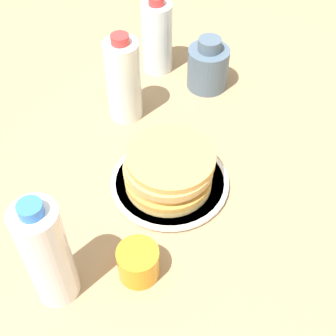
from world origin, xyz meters
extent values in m
plane|color=#9E7F5B|center=(0.00, 0.00, 0.00)|extent=(4.00, 4.00, 0.00)
cylinder|color=white|center=(0.02, 0.00, 0.01)|extent=(0.21, 0.21, 0.01)
cylinder|color=white|center=(0.02, 0.00, 0.01)|extent=(0.23, 0.23, 0.01)
cylinder|color=#D4BB70|center=(0.01, 0.00, 0.02)|extent=(0.17, 0.17, 0.01)
cylinder|color=#C19342|center=(0.01, 0.00, 0.03)|extent=(0.17, 0.17, 0.01)
cylinder|color=tan|center=(0.02, 0.01, 0.04)|extent=(0.17, 0.17, 0.01)
cylinder|color=tan|center=(0.01, 0.00, 0.06)|extent=(0.17, 0.17, 0.02)
cylinder|color=tan|center=(0.02, 0.00, 0.07)|extent=(0.17, 0.17, 0.01)
cylinder|color=orange|center=(-0.18, -0.05, 0.03)|extent=(0.07, 0.07, 0.06)
cylinder|color=#4C6075|center=(0.33, 0.07, 0.05)|extent=(0.10, 0.10, 0.10)
cylinder|color=#4C6075|center=(0.33, 0.07, 0.11)|extent=(0.05, 0.05, 0.03)
cylinder|color=white|center=(-0.26, 0.05, 0.10)|extent=(0.07, 0.07, 0.21)
cylinder|color=blue|center=(-0.26, 0.05, 0.22)|extent=(0.04, 0.04, 0.02)
cylinder|color=silver|center=(0.34, 0.21, 0.09)|extent=(0.07, 0.07, 0.17)
cylinder|color=red|center=(0.34, 0.21, 0.18)|extent=(0.04, 0.04, 0.02)
cylinder|color=silver|center=(0.15, 0.19, 0.09)|extent=(0.07, 0.07, 0.18)
cylinder|color=red|center=(0.15, 0.19, 0.19)|extent=(0.04, 0.04, 0.02)
camera|label=1|loc=(-0.50, -0.28, 0.71)|focal=50.00mm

